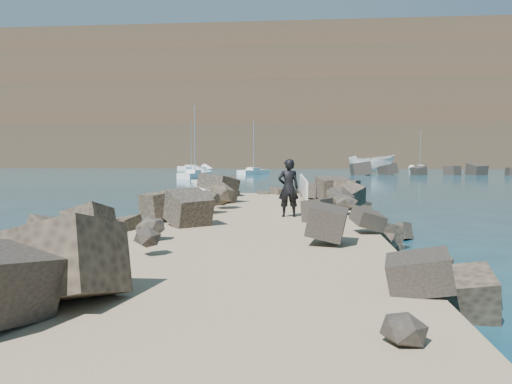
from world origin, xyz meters
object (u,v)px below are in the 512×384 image
surfboard_resting (206,192)px  surfer_with_board (291,188)px  boat_imported (371,164)px  sailboat_a (195,175)px

surfboard_resting → surfer_with_board: surfer_with_board is taller
boat_imported → surfer_with_board: 60.61m
surfer_with_board → sailboat_a: sailboat_a is taller
surfboard_resting → boat_imported: 57.28m
sailboat_a → surfer_with_board: bearing=-73.9°
surfboard_resting → sailboat_a: 37.65m
surfboard_resting → surfer_with_board: (3.40, -4.12, 0.43)m
surfboard_resting → sailboat_a: size_ratio=0.31×
sailboat_a → boat_imported: bearing=40.3°
surfer_with_board → sailboat_a: (-11.79, 40.82, -1.13)m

